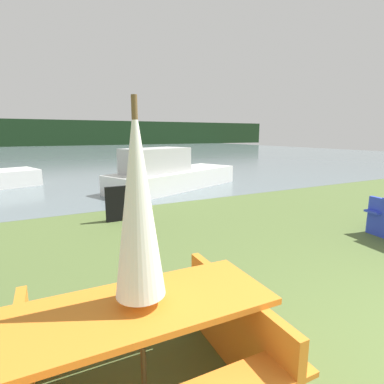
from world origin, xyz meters
The scene contains 6 objects.
water centered at (0.00, 31.97, 0.00)m, with size 60.00×50.00×0.00m.
far_treeline centered at (0.00, 51.97, 2.00)m, with size 80.00×1.60×4.00m.
picnic_table_orange centered at (-2.58, 1.48, 0.45)m, with size 1.78×1.43×0.75m.
umbrella_white centered at (-2.58, 1.48, 1.43)m, with size 0.32×0.32×2.05m.
boat centered at (0.86, 8.96, 0.50)m, with size 5.14×3.39×1.39m.
signboard centered at (-1.63, 5.95, 0.38)m, with size 0.55×0.08×0.75m.
Camera 1 is at (-3.10, -0.25, 1.83)m, focal length 28.00 mm.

